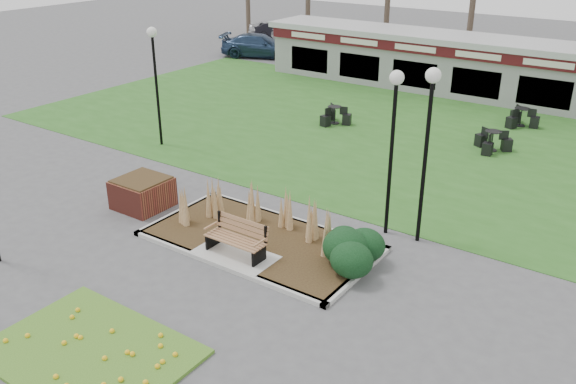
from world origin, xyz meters
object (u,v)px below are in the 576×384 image
Objects in this scene: bistro_set_d at (492,144)px; car_silver at (275,30)px; brick_planter at (143,193)px; food_pavilion at (487,68)px; car_black at (284,32)px; lamp_post_mid_right at (394,118)px; lamp_post_mid_left at (154,61)px; park_bench at (237,237)px; car_blue at (260,46)px; lamp_post_near_right at (429,119)px; bistro_set_b at (520,120)px; bistro_set_a at (334,118)px.

car_silver is (-21.07, 14.77, 0.44)m from bistro_set_d.
brick_planter is 0.06× the size of food_pavilion.
car_silver is at bearing 83.97° from car_black.
food_pavilion is at bearing 99.09° from lamp_post_mid_right.
food_pavilion is 5.76× the size of car_silver.
lamp_post_mid_left is 23.92m from car_silver.
car_silver is (-18.17, 26.75, 0.14)m from park_bench.
car_silver is 0.84× the size of car_blue.
lamp_post_near_right is 3.26× the size of bistro_set_b.
car_black is (-9.22, 21.56, -2.66)m from lamp_post_mid_left.
park_bench is at bearing -134.66° from lamp_post_near_right.
lamp_post_mid_left is 15.64m from bistro_set_b.
lamp_post_near_right is 0.96× the size of car_blue.
car_black is at bearing 113.16° from lamp_post_mid_left.
car_blue is (-7.20, 15.97, -2.62)m from lamp_post_mid_left.
food_pavilion is at bearing -118.09° from car_black.
park_bench is 5.19m from lamp_post_mid_right.
lamp_post_near_right reaches higher than car_silver.
lamp_post_near_right is at bearing -46.81° from bistro_set_a.
food_pavilion is 5.03m from bistro_set_b.
bistro_set_b is at bearing 89.57° from bistro_set_d.
lamp_post_mid_right is 31.28m from car_silver.
car_silver reaches higher than bistro_set_a.
food_pavilion is 16.52× the size of bistro_set_b.
brick_planter is 10.75m from bistro_set_a.
food_pavilion is (0.00, 19.71, 0.89)m from park_bench.
park_bench reaches higher than bistro_set_d.
car_silver is 0.80m from car_black.
bistro_set_b is (11.07, 10.61, -3.07)m from lamp_post_mid_left.
car_black is (-20.30, 10.95, 0.42)m from bistro_set_b.
lamp_post_near_right is 31.87m from car_silver.
lamp_post_near_right is at bearing -77.63° from food_pavilion.
bistro_set_d is (2.90, -7.73, -1.19)m from food_pavilion.
lamp_post_mid_right reaches higher than car_silver.
lamp_post_near_right is at bearing -131.46° from car_silver.
park_bench is 16.07m from bistro_set_b.
car_silver is (-13.77, 26.00, 0.25)m from brick_planter.
lamp_post_mid_left is at bearing 171.05° from lamp_post_mid_right.
brick_planter is 8.97m from lamp_post_near_right.
food_pavilion reaches higher than bistro_set_d.
lamp_post_near_right is at bearing -143.98° from car_black.
lamp_post_near_right is 11.79m from lamp_post_mid_left.
bistro_set_b is 0.35× the size of car_black.
lamp_post_near_right reaches higher than lamp_post_mid_left.
lamp_post_near_right is 9.03m from bistro_set_d.
park_bench is at bearing -90.00° from food_pavilion.
car_silver is (-21.09, 10.95, 0.44)m from bistro_set_b.
bistro_set_d is 25.08m from car_black.
food_pavilion is 9.18m from bistro_set_a.
car_black is at bearing 157.94° from food_pavilion.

